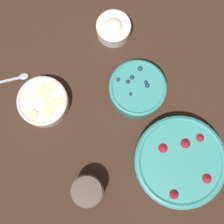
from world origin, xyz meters
TOP-DOWN VIEW (x-y plane):
  - ground_plane at (0.00, 0.00)m, footprint 4.00×4.00m
  - bowl_strawberries at (-0.19, -0.12)m, footprint 0.27×0.27m
  - bowl_blueberries at (0.06, -0.12)m, footprint 0.17×0.17m
  - bowl_bananas at (0.16, 0.15)m, footprint 0.15×0.15m
  - bowl_cream at (0.27, -0.15)m, footprint 0.11×0.11m
  - jar_chocolate at (-0.13, 0.15)m, footprint 0.09×0.09m
  - spoon at (0.28, 0.20)m, footprint 0.05×0.14m

SIDE VIEW (x-z plane):
  - ground_plane at x=0.00m, z-range 0.00..0.00m
  - spoon at x=0.28m, z-range 0.00..0.01m
  - bowl_bananas at x=0.16m, z-range 0.00..0.05m
  - bowl_cream at x=0.27m, z-range 0.00..0.06m
  - bowl_blueberries at x=0.06m, z-range 0.00..0.07m
  - bowl_strawberries at x=-0.19m, z-range 0.00..0.08m
  - jar_chocolate at x=-0.13m, z-range 0.00..0.08m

